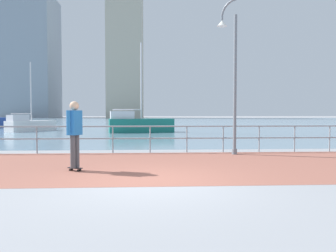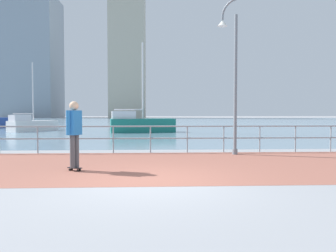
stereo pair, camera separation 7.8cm
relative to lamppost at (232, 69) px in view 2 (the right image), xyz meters
The scene contains 10 objects.
ground 35.68m from the lamppost, 94.78° to the left, with size 220.00×220.00×0.00m, color gray.
brick_paving 4.87m from the lamppost, 142.21° to the right, with size 28.00×5.59×0.01m, color #935647.
harbor_water 45.70m from the lamppost, 93.73° to the left, with size 180.00×88.00×0.00m, color #6B899E.
waterfront_railing 3.84m from the lamppost, behind, with size 25.25×0.06×1.04m.
lamppost is the anchor object (origin of this frame).
skateboarder 6.19m from the lamppost, 146.81° to the right, with size 0.41×0.54×1.81m.
sailboat_navy 20.41m from the lamppost, 129.96° to the left, with size 3.32×4.11×5.75m.
sailboat_ivory 14.19m from the lamppost, 106.04° to the left, with size 5.17×2.40×6.98m.
tower_steel 109.33m from the lamppost, 114.06° to the left, with size 17.59×16.07×42.23m.
tower_slate 91.66m from the lamppost, 96.84° to the left, with size 10.52×16.31×43.40m.
Camera 2 is at (0.11, -6.95, 1.50)m, focal length 34.06 mm.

